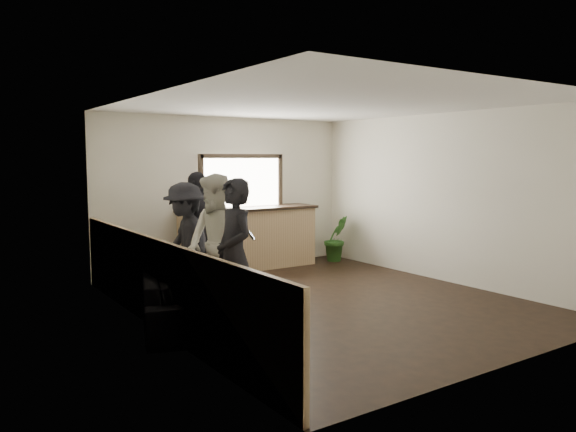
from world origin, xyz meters
TOP-DOWN VIEW (x-y plane):
  - ground at (0.00, 0.00)m, footprint 5.00×6.00m
  - room_shell at (-0.74, 0.00)m, footprint 5.01×6.01m
  - bar_counter at (0.30, 2.70)m, footprint 2.70×0.68m
  - sofa at (-2.15, 0.23)m, footprint 1.53×2.38m
  - coffee_table at (-0.99, 0.52)m, footprint 0.50×0.83m
  - cup_a at (-1.04, 0.76)m, footprint 0.14×0.14m
  - cup_b at (-0.83, 0.41)m, footprint 0.10×0.10m
  - potted_plant at (2.15, 2.41)m, footprint 0.53×0.44m
  - person_a at (-1.70, -0.42)m, footprint 0.51×0.69m
  - person_b at (-1.58, 0.29)m, footprint 0.83×1.00m
  - person_c at (-1.68, 1.05)m, footprint 0.65×1.12m
  - person_d at (-1.02, 2.01)m, footprint 1.15×0.95m

SIDE VIEW (x-z plane):
  - ground at x=0.00m, z-range -0.01..0.01m
  - coffee_table at x=-0.99m, z-range 0.00..0.36m
  - sofa at x=-2.15m, z-range 0.00..0.65m
  - cup_b at x=-0.83m, z-range 0.36..0.44m
  - cup_a at x=-1.04m, z-range 0.36..0.45m
  - potted_plant at x=2.15m, z-range 0.00..0.92m
  - bar_counter at x=0.30m, z-range -0.42..1.71m
  - person_c at x=-1.68m, z-range 0.00..1.72m
  - person_a at x=-1.70m, z-range 0.00..1.82m
  - person_d at x=-1.02m, z-range 0.00..1.84m
  - person_b at x=-1.58m, z-range 0.00..1.86m
  - room_shell at x=-0.74m, z-range 0.07..2.87m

